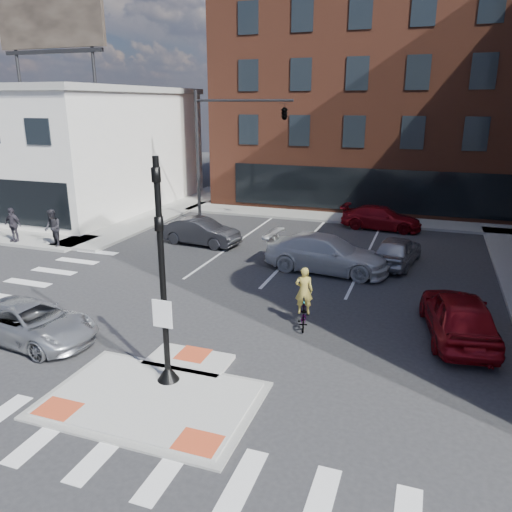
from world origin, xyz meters
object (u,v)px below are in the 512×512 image
at_px(red_sedan, 459,315).
at_px(pedestrian_a, 53,228).
at_px(silver_suv, 31,322).
at_px(bg_car_red, 381,218).
at_px(bg_car_silver, 397,250).
at_px(cyclist, 303,306).
at_px(bg_car_dark, 201,232).
at_px(pedestrian_b, 13,225).
at_px(white_pickup, 327,254).

xyz_separation_m(red_sedan, pedestrian_a, (-19.44, 4.05, 0.31)).
relative_size(silver_suv, bg_car_red, 0.96).
height_order(bg_car_silver, bg_car_red, bg_car_silver).
xyz_separation_m(bg_car_red, cyclist, (-1.03, -14.75, 0.02)).
relative_size(silver_suv, cyclist, 2.15).
relative_size(cyclist, pedestrian_a, 1.09).
bearing_deg(bg_car_dark, pedestrian_b, 115.92).
distance_m(silver_suv, bg_car_red, 20.73).
distance_m(red_sedan, bg_car_red, 14.53).
relative_size(bg_car_dark, pedestrian_b, 2.32).
relative_size(white_pickup, pedestrian_a, 2.91).
bearing_deg(bg_car_red, pedestrian_a, 127.19).
height_order(bg_car_silver, pedestrian_b, pedestrian_b).
bearing_deg(bg_car_dark, pedestrian_a, 122.42).
relative_size(bg_car_red, pedestrian_b, 2.55).
xyz_separation_m(red_sedan, pedestrian_b, (-22.06, 4.05, 0.27)).
relative_size(bg_car_silver, pedestrian_b, 2.23).
xyz_separation_m(white_pickup, bg_car_dark, (-7.23, 2.09, -0.11)).
xyz_separation_m(bg_car_silver, bg_car_red, (-1.44, 6.81, -0.02)).
bearing_deg(bg_car_silver, white_pickup, 43.18).
height_order(silver_suv, cyclist, cyclist).
bearing_deg(bg_car_dark, bg_car_silver, -83.93).
xyz_separation_m(white_pickup, pedestrian_b, (-16.70, -1.19, 0.26)).
xyz_separation_m(bg_car_silver, pedestrian_a, (-17.00, -3.15, 0.41)).
height_order(red_sedan, bg_car_silver, red_sedan).
bearing_deg(pedestrian_b, bg_car_dark, 21.69).
bearing_deg(bg_car_silver, cyclist, 82.15).
distance_m(pedestrian_a, pedestrian_b, 2.63).
bearing_deg(bg_car_dark, silver_suv, -174.09).
relative_size(red_sedan, white_pickup, 0.85).
xyz_separation_m(red_sedan, bg_car_silver, (-2.44, 7.19, -0.10)).
xyz_separation_m(bg_car_dark, cyclist, (7.68, -8.08, 0.00)).
distance_m(white_pickup, bg_car_silver, 3.52).
bearing_deg(silver_suv, cyclist, -56.89).
relative_size(bg_car_silver, cyclist, 1.96).
xyz_separation_m(white_pickup, cyclist, (0.45, -5.99, -0.10)).
distance_m(bg_car_red, cyclist, 14.79).
bearing_deg(red_sedan, bg_car_silver, -80.41).
bearing_deg(red_sedan, bg_car_red, -83.64).
bearing_deg(cyclist, bg_car_silver, -120.82).
relative_size(red_sedan, cyclist, 2.25).
bearing_deg(bg_car_silver, pedestrian_a, 19.92).
bearing_deg(pedestrian_a, cyclist, 9.15).
bearing_deg(white_pickup, silver_suv, 147.80).
xyz_separation_m(pedestrian_a, pedestrian_b, (-2.63, 0.00, -0.04)).
distance_m(red_sedan, pedestrian_b, 22.43).
height_order(bg_car_silver, cyclist, cyclist).
xyz_separation_m(silver_suv, red_sedan, (12.79, 4.73, 0.18)).
xyz_separation_m(bg_car_dark, bg_car_silver, (10.16, -0.13, -0.00)).
bearing_deg(silver_suv, pedestrian_a, 43.52).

